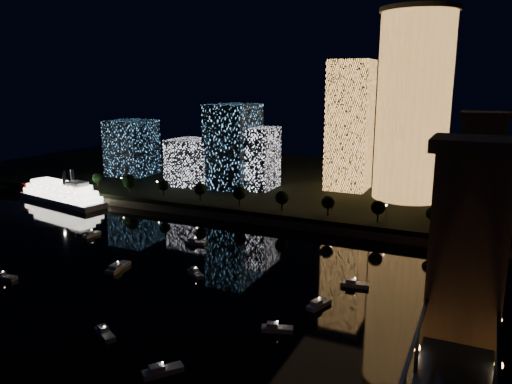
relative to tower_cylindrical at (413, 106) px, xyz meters
The scene contains 11 objects.
ground 146.26m from the tower_cylindrical, 104.27° to the right, with size 520.00×520.00×0.00m, color black.
far_bank 61.92m from the tower_cylindrical, 142.85° to the left, with size 420.00×160.00×5.00m, color black.
seawall 77.30m from the tower_cylindrical, 123.20° to the right, with size 420.00×6.00×3.00m, color #6B5E4C.
tower_cylindrical is the anchor object (origin of this frame).
tower_rectangular 33.26m from the tower_cylindrical, 165.85° to the left, with size 19.84×19.84×63.11m, color #FFAA51.
midrise_blocks 107.43m from the tower_cylindrical, behind, with size 100.66×32.34×41.90m.
truss_bridge 137.56m from the tower_cylindrical, 76.68° to the right, with size 13.00×266.00×50.00m.
riverboat 173.12m from the tower_cylindrical, 159.00° to the right, with size 58.82×22.32×17.38m.
motorboats 139.33m from the tower_cylindrical, 110.54° to the right, with size 108.95×79.12×2.78m.
esplanade_trees 91.24m from the tower_cylindrical, 146.46° to the right, with size 165.13×6.85×8.93m.
street_lamps 87.83m from the tower_cylindrical, 149.49° to the right, with size 132.70×0.70×5.65m.
Camera 1 is at (66.42, -100.41, 58.23)m, focal length 35.00 mm.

